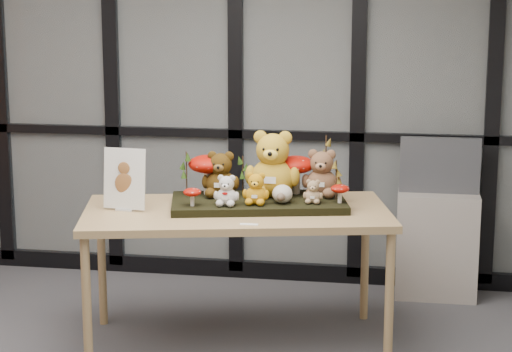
% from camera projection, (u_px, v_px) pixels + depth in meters
% --- Properties ---
extents(room_shell, '(5.00, 5.00, 5.00)m').
position_uv_depth(room_shell, '(30.00, 75.00, 4.08)').
color(room_shell, '#BAB9B0').
rests_on(room_shell, floor).
extents(glass_partition, '(4.90, 0.06, 2.78)m').
position_uv_depth(glass_partition, '(173.00, 80.00, 6.51)').
color(glass_partition, '#2D383F').
rests_on(glass_partition, floor).
extents(display_table, '(1.89, 1.23, 0.81)m').
position_uv_depth(display_table, '(237.00, 220.00, 5.30)').
color(display_table, tan).
rests_on(display_table, floor).
extents(diorama_tray, '(1.08, 0.71, 0.04)m').
position_uv_depth(diorama_tray, '(259.00, 203.00, 5.36)').
color(diorama_tray, black).
rests_on(diorama_tray, display_table).
extents(bear_pooh_yellow, '(0.38, 0.36, 0.43)m').
position_uv_depth(bear_pooh_yellow, '(273.00, 160.00, 5.40)').
color(bear_pooh_yellow, gold).
rests_on(bear_pooh_yellow, diorama_tray).
extents(bear_brown_medium, '(0.26, 0.25, 0.29)m').
position_uv_depth(bear_brown_medium, '(221.00, 172.00, 5.40)').
color(bear_brown_medium, '#432C0B').
rests_on(bear_brown_medium, diorama_tray).
extents(bear_tan_back, '(0.27, 0.26, 0.30)m').
position_uv_depth(bear_tan_back, '(322.00, 170.00, 5.41)').
color(bear_tan_back, brown).
rests_on(bear_tan_back, diorama_tray).
extents(bear_small_yellow, '(0.18, 0.17, 0.20)m').
position_uv_depth(bear_small_yellow, '(256.00, 187.00, 5.21)').
color(bear_small_yellow, orange).
rests_on(bear_small_yellow, diorama_tray).
extents(bear_white_bow, '(0.17, 0.16, 0.19)m').
position_uv_depth(bear_white_bow, '(227.00, 189.00, 5.18)').
color(bear_white_bow, silver).
rests_on(bear_white_bow, diorama_tray).
extents(bear_beige_small, '(0.14, 0.13, 0.15)m').
position_uv_depth(bear_beige_small, '(313.00, 190.00, 5.24)').
color(bear_beige_small, '#A2835C').
rests_on(bear_beige_small, diorama_tray).
extents(plush_cream_hedgehog, '(0.10, 0.10, 0.12)m').
position_uv_depth(plush_cream_hedgehog, '(282.00, 193.00, 5.25)').
color(plush_cream_hedgehog, beige).
rests_on(plush_cream_hedgehog, diorama_tray).
extents(mushroom_back_left, '(0.23, 0.23, 0.26)m').
position_uv_depth(mushroom_back_left, '(208.00, 173.00, 5.46)').
color(mushroom_back_left, '#9B0E05').
rests_on(mushroom_back_left, diorama_tray).
extents(mushroom_back_right, '(0.22, 0.22, 0.25)m').
position_uv_depth(mushroom_back_right, '(296.00, 173.00, 5.48)').
color(mushroom_back_right, '#9B0E05').
rests_on(mushroom_back_right, diorama_tray).
extents(mushroom_front_left, '(0.10, 0.10, 0.11)m').
position_uv_depth(mushroom_front_left, '(192.00, 196.00, 5.18)').
color(mushroom_front_left, '#9B0E05').
rests_on(mushroom_front_left, diorama_tray).
extents(mushroom_front_right, '(0.11, 0.11, 0.12)m').
position_uv_depth(mushroom_front_right, '(340.00, 193.00, 5.25)').
color(mushroom_front_right, '#9B0E05').
rests_on(mushroom_front_right, diorama_tray).
extents(sprig_green_far_left, '(0.05, 0.05, 0.26)m').
position_uv_depth(sprig_green_far_left, '(187.00, 173.00, 5.43)').
color(sprig_green_far_left, '#16340B').
rests_on(sprig_green_far_left, diorama_tray).
extents(sprig_green_mid_left, '(0.05, 0.05, 0.22)m').
position_uv_depth(sprig_green_mid_left, '(207.00, 175.00, 5.49)').
color(sprig_green_mid_left, '#16340B').
rests_on(sprig_green_mid_left, diorama_tray).
extents(sprig_dry_far_right, '(0.05, 0.05, 0.35)m').
position_uv_depth(sprig_dry_far_right, '(326.00, 165.00, 5.44)').
color(sprig_dry_far_right, brown).
rests_on(sprig_dry_far_right, diorama_tray).
extents(sprig_dry_mid_right, '(0.05, 0.05, 0.23)m').
position_uv_depth(sprig_dry_mid_right, '(336.00, 180.00, 5.33)').
color(sprig_dry_mid_right, brown).
rests_on(sprig_dry_mid_right, diorama_tray).
extents(sprig_green_centre, '(0.05, 0.05, 0.22)m').
position_uv_depth(sprig_green_centre, '(243.00, 174.00, 5.52)').
color(sprig_green_centre, '#16340B').
rests_on(sprig_green_centre, diorama_tray).
extents(sign_holder, '(0.25, 0.07, 0.36)m').
position_uv_depth(sign_holder, '(124.00, 181.00, 5.24)').
color(sign_holder, silver).
rests_on(sign_holder, display_table).
extents(label_card, '(0.10, 0.03, 0.00)m').
position_uv_depth(label_card, '(249.00, 224.00, 4.95)').
color(label_card, white).
rests_on(label_card, display_table).
extents(cabinet, '(0.54, 0.31, 0.71)m').
position_uv_depth(cabinet, '(437.00, 245.00, 6.23)').
color(cabinet, '#A0978F').
rests_on(cabinet, floor).
extents(monitor, '(0.53, 0.05, 0.37)m').
position_uv_depth(monitor, '(440.00, 165.00, 6.14)').
color(monitor, '#494B51').
rests_on(monitor, cabinet).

